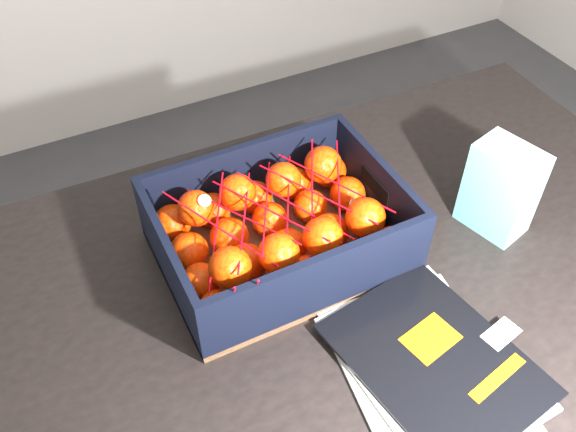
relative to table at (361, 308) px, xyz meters
name	(u,v)px	position (x,y,z in m)	size (l,w,h in m)	color
table	(361,308)	(0.00, 0.00, 0.00)	(1.22, 0.83, 0.75)	black
magazine_stack	(430,363)	(-0.01, -0.19, 0.11)	(0.28, 0.31, 0.02)	silver
produce_crate	(280,235)	(-0.10, 0.10, 0.14)	(0.37, 0.28, 0.13)	brown
clementine_heap	(280,228)	(-0.10, 0.10, 0.16)	(0.35, 0.26, 0.11)	#FF3405
mesh_net	(276,212)	(-0.11, 0.09, 0.20)	(0.31, 0.25, 0.09)	red
retail_carton	(501,189)	(0.24, -0.01, 0.18)	(0.07, 0.11, 0.16)	white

